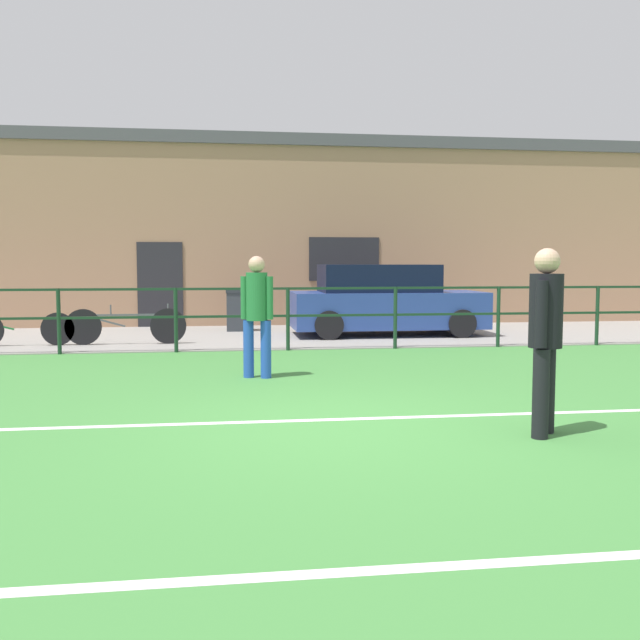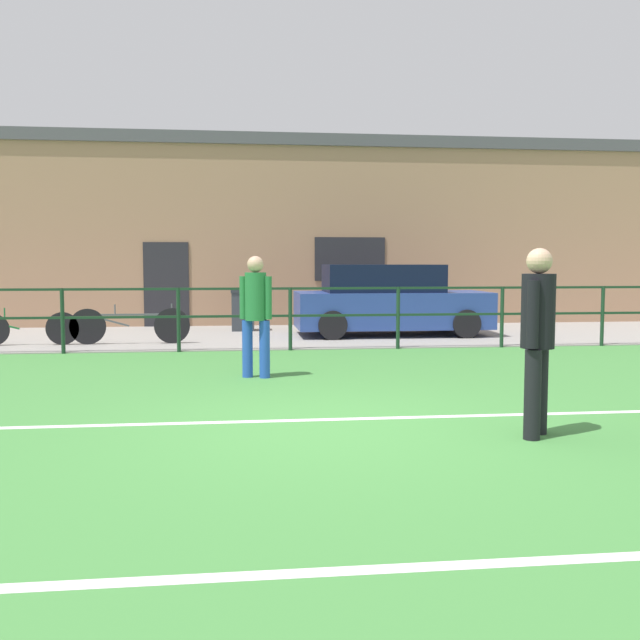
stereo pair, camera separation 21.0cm
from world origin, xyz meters
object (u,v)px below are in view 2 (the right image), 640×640
(bicycle_parked_2, at_px, (130,325))
(trash_bin_0, at_px, (243,310))
(player_goalkeeper, at_px, (538,330))
(bicycle_parked_0, at_px, (20,328))
(player_striker, at_px, (256,309))
(parked_car_red, at_px, (389,302))

(bicycle_parked_2, bearing_deg, trash_bin_0, 48.10)
(player_goalkeeper, relative_size, bicycle_parked_0, 0.79)
(player_striker, height_order, trash_bin_0, player_striker)
(bicycle_parked_2, relative_size, trash_bin_0, 2.38)
(bicycle_parked_0, distance_m, trash_bin_0, 4.91)
(trash_bin_0, bearing_deg, parked_car_red, -22.97)
(player_goalkeeper, distance_m, bicycle_parked_2, 9.20)
(player_goalkeeper, bearing_deg, parked_car_red, 33.95)
(trash_bin_0, bearing_deg, player_striker, -88.84)
(player_goalkeeper, bearing_deg, bicycle_parked_2, 69.07)
(bicycle_parked_0, height_order, trash_bin_0, trash_bin_0)
(bicycle_parked_0, relative_size, trash_bin_0, 2.27)
(bicycle_parked_2, bearing_deg, parked_car_red, 11.67)
(player_striker, xyz_separation_m, bicycle_parked_2, (-2.33, 4.19, -0.58))
(parked_car_red, distance_m, trash_bin_0, 3.45)
(player_goalkeeper, distance_m, player_striker, 4.39)
(player_goalkeeper, relative_size, parked_car_red, 0.41)
(player_goalkeeper, distance_m, bicycle_parked_0, 10.42)
(player_goalkeeper, bearing_deg, bicycle_parked_0, 78.75)
(player_striker, distance_m, trash_bin_0, 6.66)
(player_striker, xyz_separation_m, parked_car_red, (3.03, 5.30, -0.21))
(bicycle_parked_2, bearing_deg, player_goalkeeper, -58.54)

